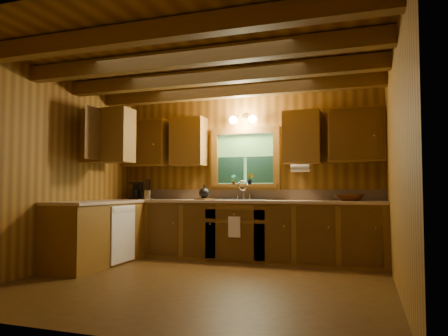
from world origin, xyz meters
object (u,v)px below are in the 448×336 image
sink (241,203)px  cutting_board (204,199)px  wicker_basket (350,198)px  coffee_maker (136,191)px

sink → cutting_board: bearing=-175.7°
cutting_board → wicker_basket: size_ratio=0.66×
coffee_maker → wicker_basket: 3.46m
sink → wicker_basket: (1.60, 0.02, 0.09)m
sink → coffee_maker: (-1.86, 0.09, 0.18)m
cutting_board → wicker_basket: bearing=25.5°
coffee_maker → wicker_basket: size_ratio=0.74×
cutting_board → wicker_basket: (2.18, 0.06, 0.04)m
sink → coffee_maker: 1.87m
coffee_maker → cutting_board: 1.29m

